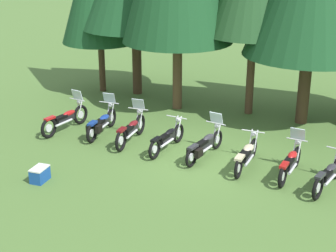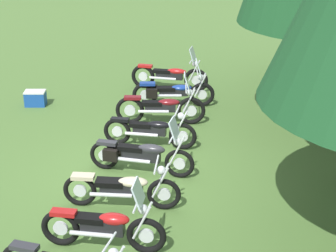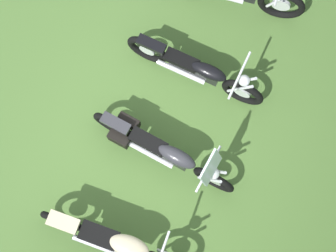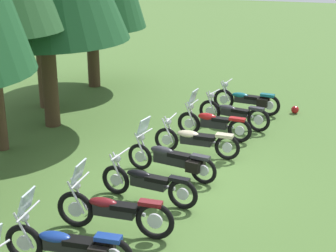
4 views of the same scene
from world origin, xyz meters
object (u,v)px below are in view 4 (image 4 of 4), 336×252
motorcycle_2 (113,210)px  dropped_helmet (295,110)px  motorcycle_6 (213,123)px  motorcycle_7 (233,113)px  motorcycle_3 (147,183)px  motorcycle_5 (196,140)px  motorcycle_8 (248,100)px  motorcycle_4 (172,158)px  motorcycle_1 (69,245)px

motorcycle_2 → dropped_helmet: 9.00m
motorcycle_6 → motorcycle_7: 1.19m
motorcycle_3 → dropped_helmet: motorcycle_3 is taller
motorcycle_3 → motorcycle_5: bearing=-89.2°
motorcycle_6 → motorcycle_7: size_ratio=0.97×
motorcycle_3 → motorcycle_6: bearing=-88.8°
motorcycle_8 → dropped_helmet: 1.57m
motorcycle_8 → motorcycle_4: bearing=88.5°
motorcycle_2 → motorcycle_8: bearing=-99.9°
motorcycle_4 → motorcycle_6: size_ratio=1.06×
motorcycle_5 → motorcycle_4: bearing=84.1°
motorcycle_5 → motorcycle_6: bearing=-93.4°
motorcycle_6 → motorcycle_8: 2.67m
motorcycle_1 → motorcycle_6: bearing=-100.7°
motorcycle_8 → dropped_helmet: bearing=-156.3°
motorcycle_6 → dropped_helmet: bearing=-117.8°
motorcycle_5 → motorcycle_7: 2.54m
motorcycle_1 → motorcycle_5: bearing=-101.1°
motorcycle_2 → motorcycle_5: size_ratio=1.03×
motorcycle_2 → motorcycle_4: motorcycle_2 is taller
motorcycle_3 → motorcycle_4: (1.34, -0.11, 0.03)m
motorcycle_4 → dropped_helmet: size_ratio=9.38×
motorcycle_5 → motorcycle_6: 1.37m
motorcycle_7 → dropped_helmet: bearing=-117.5°
motorcycle_7 → motorcycle_8: (1.48, -0.16, -0.00)m
motorcycle_4 → dropped_helmet: bearing=-101.1°
motorcycle_5 → dropped_helmet: bearing=-114.0°
motorcycle_7 → motorcycle_4: bearing=93.6°
motorcycle_2 → motorcycle_7: bearing=-100.1°
motorcycle_3 → dropped_helmet: 7.59m
motorcycle_5 → motorcycle_6: motorcycle_6 is taller
motorcycle_2 → dropped_helmet: size_ratio=9.51×
motorcycle_4 → motorcycle_8: size_ratio=1.05×
motorcycle_1 → motorcycle_7: motorcycle_1 is taller
motorcycle_5 → motorcycle_7: motorcycle_7 is taller
dropped_helmet → motorcycle_2: bearing=163.5°
motorcycle_1 → motorcycle_8: (9.47, -1.29, -0.02)m
motorcycle_6 → motorcycle_5: bearing=90.4°
motorcycle_8 → motorcycle_3: bearing=89.2°
motorcycle_1 → motorcycle_6: motorcycle_1 is taller
motorcycle_6 → motorcycle_8: motorcycle_6 is taller
motorcycle_5 → motorcycle_7: bearing=-99.0°
motorcycle_3 → motorcycle_8: size_ratio=1.02×
motorcycle_3 → motorcycle_8: 6.82m
motorcycle_2 → motorcycle_8: motorcycle_2 is taller
motorcycle_2 → motorcycle_1: bearing=78.3°
motorcycle_2 → motorcycle_7: size_ratio=1.04×
motorcycle_1 → motorcycle_8: 9.55m
motorcycle_7 → dropped_helmet: 2.55m
motorcycle_5 → dropped_helmet: motorcycle_5 is taller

